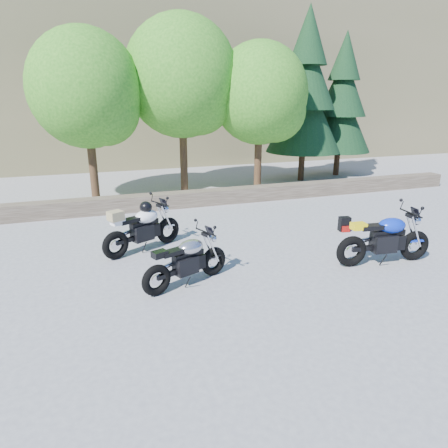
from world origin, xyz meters
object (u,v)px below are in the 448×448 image
(backpack, at_px, (344,224))
(white_bike, at_px, (142,227))
(blue_bike, at_px, (385,240))
(silver_bike, at_px, (187,261))

(backpack, bearing_deg, white_bike, -173.77)
(blue_bike, bearing_deg, backpack, 82.67)
(silver_bike, distance_m, blue_bike, 4.39)
(silver_bike, height_order, white_bike, white_bike)
(silver_bike, height_order, backpack, silver_bike)
(silver_bike, bearing_deg, backpack, -1.92)
(white_bike, bearing_deg, backpack, -29.86)
(silver_bike, height_order, blue_bike, blue_bike)
(white_bike, distance_m, blue_bike, 5.53)
(silver_bike, relative_size, white_bike, 0.94)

